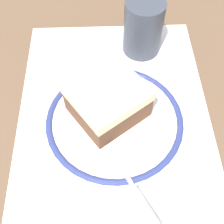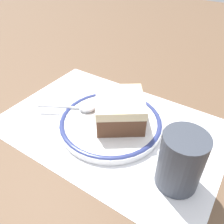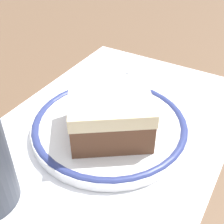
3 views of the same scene
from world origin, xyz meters
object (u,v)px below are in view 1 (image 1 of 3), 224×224
(plate, at_px, (112,121))
(cup, at_px, (143,30))
(spoon, at_px, (120,164))
(cake_slice, at_px, (108,101))

(plate, height_order, cup, cup)
(spoon, bearing_deg, cake_slice, -171.69)
(plate, xyz_separation_m, cake_slice, (-0.01, -0.01, 0.03))
(plate, distance_m, spoon, 0.08)
(spoon, relative_size, cup, 1.23)
(cake_slice, xyz_separation_m, spoon, (0.09, 0.01, -0.02))
(plate, xyz_separation_m, cup, (-0.16, 0.06, 0.03))
(plate, height_order, cake_slice, cake_slice)
(cake_slice, relative_size, spoon, 1.11)
(plate, bearing_deg, cup, 159.84)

